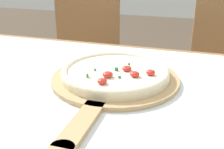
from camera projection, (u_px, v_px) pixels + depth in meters
dining_table at (114, 132)px, 0.75m from camera, size 1.43×0.88×0.76m
towel_cloth at (114, 95)px, 0.71m from camera, size 1.35×0.80×0.00m
pizza_peel at (113, 81)px, 0.77m from camera, size 0.35×0.53×0.01m
pizza at (115, 72)px, 0.78m from camera, size 0.30×0.30×0.03m
chair_left at (84, 61)px, 1.64m from camera, size 0.43×0.43×0.90m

